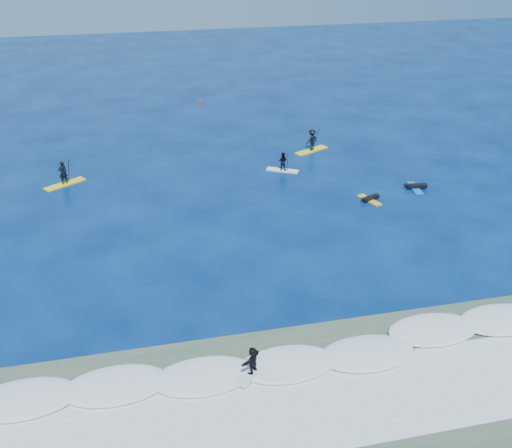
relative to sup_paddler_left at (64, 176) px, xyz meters
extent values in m
plane|color=#031A49|center=(14.89, -13.57, -0.72)|extent=(160.00, 160.00, 0.00)
cube|color=#3E5542|center=(14.89, -27.57, -0.71)|extent=(90.00, 13.00, 0.01)
cube|color=white|center=(14.89, -23.57, -0.72)|extent=(40.00, 6.00, 0.30)
cube|color=silver|center=(14.89, -26.57, -0.72)|extent=(34.00, 5.00, 0.02)
cube|color=yellow|center=(0.00, 0.00, -0.67)|extent=(3.22, 2.45, 0.11)
imported|color=black|center=(0.00, 0.00, 0.33)|extent=(0.82, 0.75, 1.89)
cylinder|color=black|center=(0.41, 0.26, 0.27)|extent=(0.44, 0.67, 2.20)
cube|color=black|center=(0.41, 0.26, -0.78)|extent=(0.13, 0.03, 0.33)
cube|color=white|center=(17.68, -1.04, -0.68)|extent=(2.69, 1.88, 0.09)
imported|color=black|center=(17.68, -1.04, 0.14)|extent=(0.94, 0.87, 1.55)
cylinder|color=black|center=(18.03, -1.24, 0.09)|extent=(0.33, 0.56, 1.80)
cube|color=black|center=(18.03, -1.24, -0.77)|extent=(0.11, 0.03, 0.27)
cube|color=yellow|center=(21.42, 2.82, -0.66)|extent=(3.39, 2.20, 0.11)
imported|color=black|center=(21.42, 2.82, 0.36)|extent=(1.43, 1.18, 1.93)
cylinder|color=black|center=(21.87, 3.03, 0.29)|extent=(0.38, 0.72, 2.25)
cube|color=black|center=(21.87, 3.03, -0.78)|extent=(0.13, 0.03, 0.34)
cube|color=yellow|center=(22.65, -7.94, -0.67)|extent=(1.29, 2.19, 0.10)
cube|color=black|center=(22.74, -7.91, -0.50)|extent=(1.51, 0.88, 0.24)
sphere|color=black|center=(21.97, -8.20, -0.40)|extent=(0.24, 0.24, 0.24)
cube|color=#1764B0|center=(26.96, -6.70, -0.66)|extent=(0.92, 2.39, 0.11)
cube|color=black|center=(27.07, -6.72, -0.48)|extent=(1.65, 0.63, 0.27)
sphere|color=black|center=(26.17, -6.60, -0.37)|extent=(0.27, 0.27, 0.27)
cube|color=silver|center=(10.14, -24.14, -0.52)|extent=(1.90, 1.83, 0.11)
imported|color=black|center=(10.14, -24.14, 0.23)|extent=(1.22, 1.18, 1.39)
cylinder|color=red|center=(13.40, 19.00, -0.49)|extent=(0.28, 0.28, 0.45)
cone|color=red|center=(13.40, 19.00, -0.16)|extent=(0.20, 0.20, 0.22)
camera|label=1|loc=(5.99, -43.72, 18.31)|focal=40.00mm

